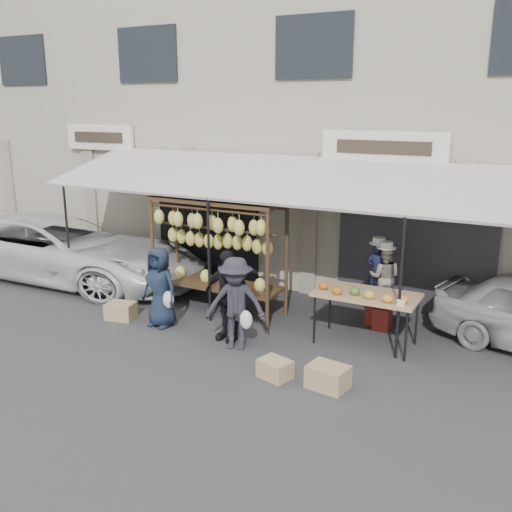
{
  "coord_description": "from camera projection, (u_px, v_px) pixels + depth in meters",
  "views": [
    {
      "loc": [
        4.43,
        -7.33,
        3.95
      ],
      "look_at": [
        -0.16,
        1.4,
        1.3
      ],
      "focal_mm": 40.0,
      "sensor_mm": 36.0,
      "label": 1
    }
  ],
  "objects": [
    {
      "name": "ground_plane",
      "position": [
        225.0,
        354.0,
        9.28
      ],
      "size": [
        90.0,
        90.0,
        0.0
      ],
      "primitive_type": "plane",
      "color": "#2D2D30"
    },
    {
      "name": "shophouse",
      "position": [
        359.0,
        116.0,
        13.89
      ],
      "size": [
        24.0,
        6.15,
        7.3
      ],
      "color": "#A19B8C",
      "rests_on": "ground_plane"
    },
    {
      "name": "awning",
      "position": [
        286.0,
        180.0,
        10.56
      ],
      "size": [
        10.0,
        2.35,
        2.92
      ],
      "color": "#BBB6AD",
      "rests_on": "ground_plane"
    },
    {
      "name": "banana_rack",
      "position": [
        216.0,
        234.0,
        10.73
      ],
      "size": [
        2.6,
        0.9,
        2.24
      ],
      "color": "#332312",
      "rests_on": "ground_plane"
    },
    {
      "name": "produce_table",
      "position": [
        366.0,
        296.0,
        9.41
      ],
      "size": [
        1.7,
        0.9,
        1.04
      ],
      "color": "#A28758",
      "rests_on": "ground_plane"
    },
    {
      "name": "vendor_left",
      "position": [
        377.0,
        273.0,
        10.27
      ],
      "size": [
        0.47,
        0.36,
        1.16
      ],
      "primitive_type": "imported",
      "rotation": [
        0.0,
        0.0,
        2.93
      ],
      "color": "#171837",
      "rests_on": "stool_left"
    },
    {
      "name": "vendor_right",
      "position": [
        385.0,
        277.0,
        10.06
      ],
      "size": [
        0.61,
        0.51,
        1.14
      ],
      "primitive_type": "imported",
      "rotation": [
        0.0,
        0.0,
        3.3
      ],
      "color": "gray",
      "rests_on": "stool_right"
    },
    {
      "name": "customer_left",
      "position": [
        160.0,
        287.0,
        10.29
      ],
      "size": [
        0.75,
        0.52,
        1.47
      ],
      "primitive_type": "imported",
      "rotation": [
        0.0,
        0.0,
        -0.07
      ],
      "color": "#172233",
      "rests_on": "ground_plane"
    },
    {
      "name": "customer_mid",
      "position": [
        227.0,
        295.0,
        9.67
      ],
      "size": [
        0.97,
        0.51,
        1.59
      ],
      "primitive_type": "imported",
      "rotation": [
        0.0,
        0.0,
        -0.13
      ],
      "color": "black",
      "rests_on": "ground_plane"
    },
    {
      "name": "customer_right",
      "position": [
        236.0,
        303.0,
        9.32
      ],
      "size": [
        1.14,
        0.86,
        1.56
      ],
      "primitive_type": "imported",
      "rotation": [
        0.0,
        0.0,
        0.31
      ],
      "color": "#272631",
      "rests_on": "ground_plane"
    },
    {
      "name": "stool_left",
      "position": [
        375.0,
        314.0,
        10.47
      ],
      "size": [
        0.36,
        0.36,
        0.41
      ],
      "primitive_type": "cube",
      "rotation": [
        0.0,
        0.0,
        0.27
      ],
      "color": "maroon",
      "rests_on": "ground_plane"
    },
    {
      "name": "stool_right",
      "position": [
        382.0,
        318.0,
        10.26
      ],
      "size": [
        0.32,
        0.32,
        0.41
      ],
      "primitive_type": "cube",
      "rotation": [
        0.0,
        0.0,
        -0.11
      ],
      "color": "maroon",
      "rests_on": "ground_plane"
    },
    {
      "name": "crate_near_a",
      "position": [
        275.0,
        369.0,
        8.45
      ],
      "size": [
        0.54,
        0.47,
        0.28
      ],
      "primitive_type": "cube",
      "rotation": [
        0.0,
        0.0,
        -0.29
      ],
      "color": "tan",
      "rests_on": "ground_plane"
    },
    {
      "name": "crate_near_b",
      "position": [
        328.0,
        377.0,
        8.14
      ],
      "size": [
        0.61,
        0.49,
        0.33
      ],
      "primitive_type": "cube",
      "rotation": [
        0.0,
        0.0,
        -0.14
      ],
      "color": "tan",
      "rests_on": "ground_plane"
    },
    {
      "name": "crate_far",
      "position": [
        121.0,
        311.0,
        10.76
      ],
      "size": [
        0.59,
        0.5,
        0.31
      ],
      "primitive_type": "cube",
      "rotation": [
        0.0,
        0.0,
        0.22
      ],
      "color": "tan",
      "rests_on": "ground_plane"
    },
    {
      "name": "van",
      "position": [
        55.0,
        233.0,
        13.13
      ],
      "size": [
        5.13,
        2.52,
        2.1
      ],
      "primitive_type": "imported",
      "rotation": [
        0.0,
        0.0,
        1.61
      ],
      "color": "silver",
      "rests_on": "ground_plane"
    }
  ]
}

